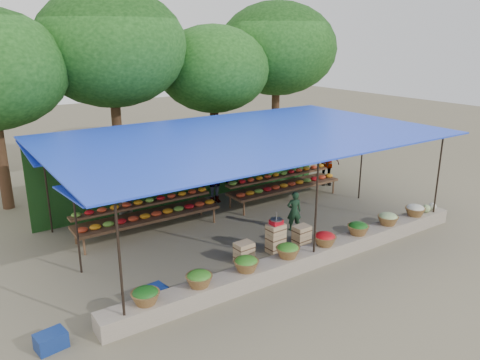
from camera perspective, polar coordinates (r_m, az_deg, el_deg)
ground at (r=13.85m, az=0.72°, el=-5.91°), size 60.00×60.00×0.00m
stone_curb at (r=11.82m, az=8.44°, el=-9.28°), size 10.60×0.55×0.40m
stall_canopy at (r=13.10m, az=0.59°, el=5.02°), size 10.80×6.60×2.82m
produce_baskets at (r=11.60m, az=8.15°, el=-7.80°), size 8.98×0.58×0.34m
netting_backdrop at (r=15.99m, az=-5.71°, el=1.92°), size 10.60×0.06×2.50m
tree_row at (r=18.30m, az=-9.16°, el=14.67°), size 16.51×5.50×7.12m
fruit_table_left at (r=13.63m, az=-11.23°, el=-3.90°), size 4.21×0.95×0.93m
fruit_table_right at (r=16.08m, az=5.34°, el=-0.37°), size 4.21×0.95×0.93m
crate_counter at (r=12.33m, az=4.26°, el=-7.41°), size 2.37×0.36×0.77m
weighing_scale at (r=12.13m, az=4.44°, el=-5.05°), size 0.31×0.31×0.33m
vendor_seated at (r=13.62m, az=6.61°, el=-3.78°), size 0.50×0.42×1.17m
customer_left at (r=13.95m, az=-13.37°, el=-2.51°), size 0.92×0.78×1.69m
customer_mid at (r=15.71m, az=-3.01°, el=0.18°), size 1.11×0.64×1.70m
customer_right at (r=17.94m, az=10.49°, el=2.01°), size 1.04×0.86×1.66m
blue_crate_front at (r=9.55m, az=-22.05°, el=-17.71°), size 0.58×0.45×0.32m
blue_crate_back at (r=10.37m, az=-10.56°, el=-13.62°), size 0.60×0.47×0.33m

